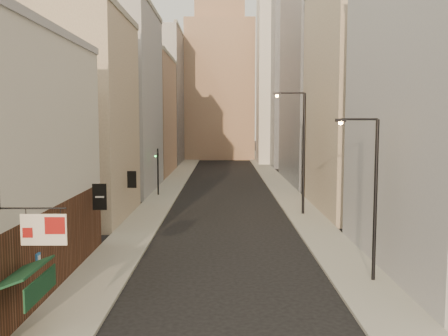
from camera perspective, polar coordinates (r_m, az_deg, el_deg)
sidewalk_left at (r=69.70m, az=-5.21°, el=-1.02°), size 3.00×140.00×0.15m
sidewalk_right at (r=69.75m, az=5.49°, el=-1.02°), size 3.00×140.00×0.15m
left_bldg_beige at (r=41.66m, az=-16.50°, el=5.35°), size 8.00×12.00×16.00m
left_bldg_grey at (r=57.23m, az=-12.01°, el=7.43°), size 8.00×16.00×20.00m
left_bldg_tan at (r=74.90m, az=-9.14°, el=5.84°), size 8.00×18.00×17.00m
left_bldg_wingrid at (r=94.79m, az=-7.26°, el=7.89°), size 8.00×20.00×24.00m
right_bldg_beige at (r=45.71m, az=15.65°, el=7.87°), size 8.00×16.00×20.00m
right_bldg_wingrid at (r=65.34m, az=10.90°, el=9.83°), size 8.00×20.00×26.00m
highrise at (r=95.44m, az=11.40°, el=16.07°), size 21.00×23.00×51.20m
clock_tower at (r=106.42m, az=-0.49°, el=10.70°), size 14.00×14.00×44.90m
white_tower at (r=93.16m, az=6.38°, el=12.02°), size 8.00×8.00×41.50m
streetlamp_near at (r=25.04m, az=16.49°, el=-2.42°), size 2.10×0.22×8.02m
streetlamp_mid at (r=41.77m, az=8.76°, el=2.55°), size 2.68×0.58×10.23m
traffic_light_left at (r=52.36m, az=-7.57°, el=0.74°), size 0.61×0.56×5.00m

